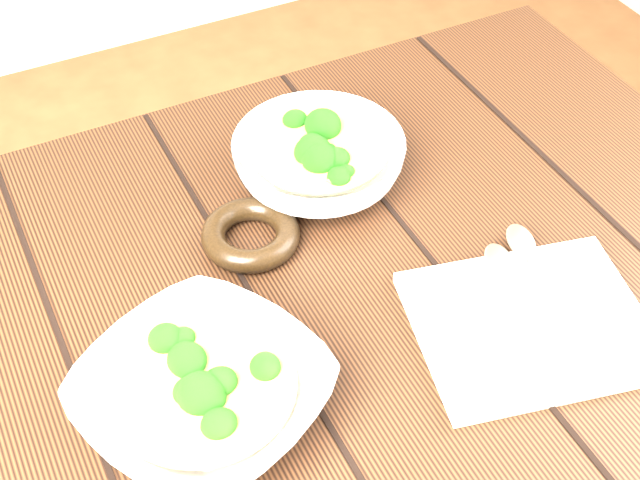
# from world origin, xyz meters

# --- Properties ---
(table) EXTENTS (1.20, 0.80, 0.75)m
(table) POSITION_xyz_m (0.00, 0.00, 0.63)
(table) COLOR #331D0E
(table) RESTS_ON ground
(soup_bowl_front) EXTENTS (0.29, 0.29, 0.06)m
(soup_bowl_front) POSITION_xyz_m (-0.12, -0.07, 0.78)
(soup_bowl_front) COLOR white
(soup_bowl_front) RESTS_ON table
(soup_bowl_back) EXTENTS (0.27, 0.27, 0.07)m
(soup_bowl_back) POSITION_xyz_m (0.12, 0.17, 0.79)
(soup_bowl_back) COLOR white
(soup_bowl_back) RESTS_ON table
(trivet) EXTENTS (0.13, 0.13, 0.03)m
(trivet) POSITION_xyz_m (0.01, 0.12, 0.76)
(trivet) COLOR black
(trivet) RESTS_ON table
(napkin) EXTENTS (0.27, 0.24, 0.01)m
(napkin) POSITION_xyz_m (0.22, -0.13, 0.76)
(napkin) COLOR beige
(napkin) RESTS_ON table
(spoon_left) EXTENTS (0.08, 0.19, 0.01)m
(spoon_left) POSITION_xyz_m (0.22, -0.08, 0.77)
(spoon_left) COLOR #9D998B
(spoon_left) RESTS_ON napkin
(spoon_right) EXTENTS (0.08, 0.19, 0.01)m
(spoon_right) POSITION_xyz_m (0.26, -0.07, 0.77)
(spoon_right) COLOR #9D998B
(spoon_right) RESTS_ON napkin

